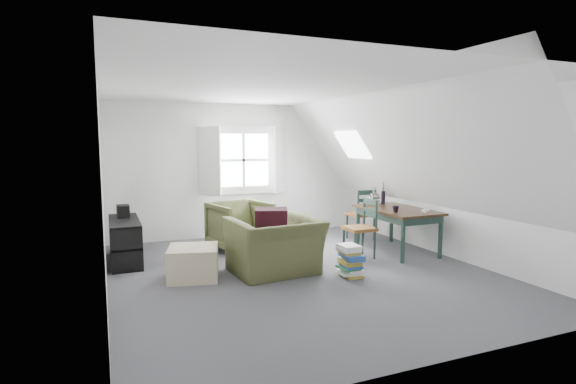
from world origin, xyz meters
name	(u,v)px	position (x,y,z in m)	size (l,w,h in m)	color
floor	(302,273)	(0.00, 0.00, 0.00)	(5.50, 5.50, 0.00)	#46464B
ceiling	(302,89)	(0.00, 0.00, 2.50)	(5.50, 5.50, 0.00)	white
wall_back	(243,170)	(0.00, 2.75, 1.25)	(5.00, 5.00, 0.00)	silver
wall_front	(445,213)	(0.00, -2.75, 1.25)	(5.00, 5.00, 0.00)	silver
wall_left	(102,191)	(-2.50, 0.00, 1.25)	(5.50, 5.50, 0.00)	silver
wall_right	(447,177)	(2.50, 0.00, 1.25)	(5.50, 5.50, 0.00)	silver
slope_left	(185,144)	(-1.55, 0.00, 1.78)	(5.50, 5.50, 0.00)	white
slope_right	(398,144)	(1.55, 0.00, 1.78)	(5.50, 5.50, 0.00)	white
dormer_window	(244,160)	(0.00, 2.68, 1.45)	(1.71, 0.35, 1.30)	white
skylight	(352,145)	(1.55, 1.30, 1.75)	(0.55, 0.75, 0.04)	white
armchair_near	(275,273)	(-0.34, 0.14, 0.00)	(1.17, 1.02, 0.76)	#474D29
armchair_far	(240,250)	(-0.41, 1.60, 0.00)	(0.87, 0.90, 0.82)	#474D29
throw_pillow	(271,223)	(-0.34, 0.29, 0.67)	(0.45, 0.13, 0.45)	#340E1C
ottoman	(193,263)	(-1.43, 0.32, 0.21)	(0.64, 0.64, 0.42)	#B8AA8A
dining_table	(397,214)	(1.94, 0.51, 0.62)	(0.85, 1.42, 0.71)	black
demijohn	(374,198)	(1.79, 0.96, 0.84)	(0.22, 0.22, 0.31)	silver
vase_twigs	(383,197)	(2.04, 1.06, 0.84)	(0.07, 0.08, 0.57)	black
cup	(396,212)	(1.69, 0.21, 0.71)	(0.11, 0.11, 0.10)	black
paper_box	(425,211)	(2.14, 0.06, 0.73)	(0.12, 0.08, 0.04)	white
dining_chair_far	(362,213)	(1.88, 1.48, 0.49)	(0.44, 0.44, 0.94)	brown
dining_chair_near	(361,227)	(1.21, 0.41, 0.48)	(0.43, 0.43, 0.91)	brown
media_shelf	(125,244)	(-2.22, 1.48, 0.29)	(0.42, 1.26, 0.65)	black
electronics_box	(123,212)	(-2.22, 1.78, 0.73)	(0.18, 0.25, 0.20)	black
magazine_stack	(350,261)	(0.54, -0.40, 0.22)	(0.32, 0.38, 0.43)	#B29933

